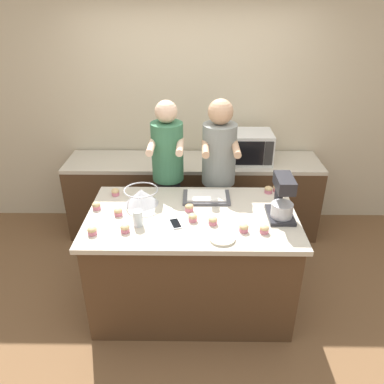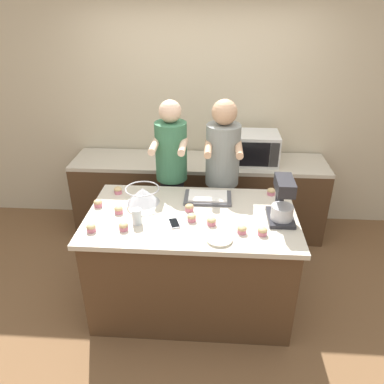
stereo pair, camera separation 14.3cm
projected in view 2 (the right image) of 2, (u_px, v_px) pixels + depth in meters
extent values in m
plane|color=brown|center=(192.00, 301.00, 3.45)|extent=(16.00, 16.00, 0.00)
cube|color=beige|center=(201.00, 110.00, 4.22)|extent=(10.00, 0.06, 2.70)
cube|color=#4C331E|center=(192.00, 262.00, 3.24)|extent=(1.63, 0.92, 0.89)
cube|color=beige|center=(192.00, 217.00, 3.03)|extent=(1.69, 0.98, 0.04)
cube|color=#4C331E|center=(199.00, 197.00, 4.34)|extent=(2.80, 0.60, 0.84)
cube|color=beige|center=(199.00, 162.00, 4.14)|extent=(2.80, 0.60, 0.04)
cylinder|color=#232328|center=(173.00, 219.00, 3.84)|extent=(0.23, 0.23, 0.92)
cylinder|color=#38704C|center=(171.00, 151.00, 3.50)|extent=(0.30, 0.30, 0.56)
sphere|color=#DBB293|center=(170.00, 111.00, 3.33)|extent=(0.21, 0.21, 0.21)
cylinder|color=#DBB293|center=(154.00, 145.00, 3.30)|extent=(0.06, 0.34, 0.06)
cylinder|color=#DBB293|center=(183.00, 146.00, 3.29)|extent=(0.06, 0.34, 0.06)
cylinder|color=#33384C|center=(220.00, 222.00, 3.82)|extent=(0.25, 0.25, 0.89)
cylinder|color=gray|center=(223.00, 155.00, 3.48)|extent=(0.32, 0.32, 0.58)
sphere|color=tan|center=(225.00, 112.00, 3.30)|extent=(0.23, 0.23, 0.23)
cylinder|color=tan|center=(208.00, 148.00, 3.28)|extent=(0.06, 0.34, 0.06)
cylinder|color=tan|center=(239.00, 149.00, 3.27)|extent=(0.06, 0.34, 0.06)
cube|color=#232328|center=(280.00, 218.00, 2.95)|extent=(0.20, 0.30, 0.03)
cylinder|color=#232328|center=(280.00, 196.00, 2.99)|extent=(0.07, 0.07, 0.23)
cube|color=#232328|center=(285.00, 185.00, 2.80)|extent=(0.13, 0.26, 0.10)
cylinder|color=#BCBCC1|center=(282.00, 212.00, 2.88)|extent=(0.17, 0.17, 0.11)
cone|color=#BCBCC1|center=(143.00, 195.00, 3.17)|extent=(0.28, 0.28, 0.13)
torus|color=#BCBCC1|center=(142.00, 189.00, 3.15)|extent=(0.29, 0.29, 0.01)
cube|color=#4C4C51|center=(208.00, 198.00, 3.24)|extent=(0.41, 0.26, 0.02)
cube|color=white|center=(208.00, 196.00, 3.23)|extent=(0.33, 0.21, 0.02)
cube|color=silver|center=(257.00, 148.00, 4.02)|extent=(0.45, 0.39, 0.33)
cube|color=black|center=(255.00, 155.00, 3.85)|extent=(0.30, 0.01, 0.26)
cube|color=#2D2D2D|center=(275.00, 155.00, 3.83)|extent=(0.09, 0.01, 0.26)
cube|color=silver|center=(174.00, 223.00, 2.89)|extent=(0.11, 0.16, 0.01)
cube|color=black|center=(174.00, 223.00, 2.89)|extent=(0.10, 0.14, 0.00)
cylinder|color=silver|center=(137.00, 217.00, 2.87)|extent=(0.08, 0.08, 0.13)
cylinder|color=beige|center=(219.00, 239.00, 2.69)|extent=(0.19, 0.19, 0.02)
cylinder|color=#D17084|center=(280.00, 192.00, 3.34)|extent=(0.07, 0.07, 0.03)
ellipsoid|color=tan|center=(280.00, 189.00, 3.32)|extent=(0.07, 0.07, 0.04)
cylinder|color=#D17084|center=(271.00, 193.00, 3.32)|extent=(0.07, 0.07, 0.03)
ellipsoid|color=tan|center=(271.00, 190.00, 3.30)|extent=(0.07, 0.07, 0.04)
cylinder|color=#D17084|center=(211.00, 223.00, 2.88)|extent=(0.07, 0.07, 0.03)
ellipsoid|color=tan|center=(212.00, 220.00, 2.87)|extent=(0.07, 0.07, 0.04)
cylinder|color=#D17084|center=(98.00, 205.00, 3.13)|extent=(0.07, 0.07, 0.03)
ellipsoid|color=tan|center=(98.00, 202.00, 3.12)|extent=(0.07, 0.07, 0.04)
cylinder|color=#D17084|center=(118.00, 192.00, 3.34)|extent=(0.07, 0.07, 0.03)
ellipsoid|color=tan|center=(118.00, 189.00, 3.33)|extent=(0.07, 0.07, 0.04)
cylinder|color=#D17084|center=(242.00, 231.00, 2.78)|extent=(0.07, 0.07, 0.03)
ellipsoid|color=tan|center=(242.00, 228.00, 2.76)|extent=(0.07, 0.07, 0.04)
cylinder|color=#D17084|center=(124.00, 228.00, 2.81)|extent=(0.07, 0.07, 0.03)
ellipsoid|color=tan|center=(123.00, 225.00, 2.80)|extent=(0.07, 0.07, 0.04)
cylinder|color=#D17084|center=(91.00, 229.00, 2.80)|extent=(0.07, 0.07, 0.03)
ellipsoid|color=tan|center=(91.00, 226.00, 2.78)|extent=(0.07, 0.07, 0.04)
cylinder|color=#D17084|center=(192.00, 219.00, 2.93)|extent=(0.07, 0.07, 0.03)
ellipsoid|color=tan|center=(192.00, 216.00, 2.91)|extent=(0.07, 0.07, 0.04)
cylinder|color=#D17084|center=(262.00, 233.00, 2.76)|extent=(0.07, 0.07, 0.03)
ellipsoid|color=tan|center=(263.00, 230.00, 2.74)|extent=(0.07, 0.07, 0.04)
cylinder|color=#D17084|center=(189.00, 209.00, 3.07)|extent=(0.07, 0.07, 0.03)
ellipsoid|color=tan|center=(189.00, 206.00, 3.05)|extent=(0.07, 0.07, 0.04)
cylinder|color=#D17084|center=(119.00, 211.00, 3.03)|extent=(0.07, 0.07, 0.03)
ellipsoid|color=tan|center=(118.00, 208.00, 3.02)|extent=(0.07, 0.07, 0.04)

